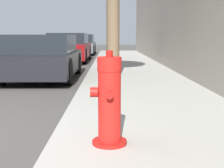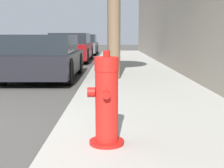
% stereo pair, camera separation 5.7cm
% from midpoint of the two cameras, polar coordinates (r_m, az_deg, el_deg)
% --- Properties ---
extents(sidewalk_slab, '(2.61, 40.00, 0.13)m').
position_cam_midpoint_polar(sidewalk_slab, '(3.22, 12.23, -11.82)').
color(sidewalk_slab, '#99968E').
rests_on(sidewalk_slab, ground_plane).
extents(fire_hydrant, '(0.36, 0.35, 0.92)m').
position_cam_midpoint_polar(fire_hydrant, '(3.03, -0.28, -3.37)').
color(fire_hydrant, '#A91511').
rests_on(fire_hydrant, sidewalk_slab).
extents(parked_car_near, '(1.83, 3.86, 1.22)m').
position_cam_midpoint_polar(parked_car_near, '(8.89, -11.85, 4.81)').
color(parked_car_near, black).
rests_on(parked_car_near, ground_plane).
extents(parked_car_mid, '(1.81, 4.57, 1.32)m').
position_cam_midpoint_polar(parked_car_mid, '(14.86, -7.12, 6.62)').
color(parked_car_mid, maroon).
rests_on(parked_car_mid, ground_plane).
extents(parked_car_far, '(1.79, 3.83, 1.29)m').
position_cam_midpoint_polar(parked_car_far, '(20.28, -5.00, 7.15)').
color(parked_car_far, '#4C5156').
rests_on(parked_car_far, ground_plane).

